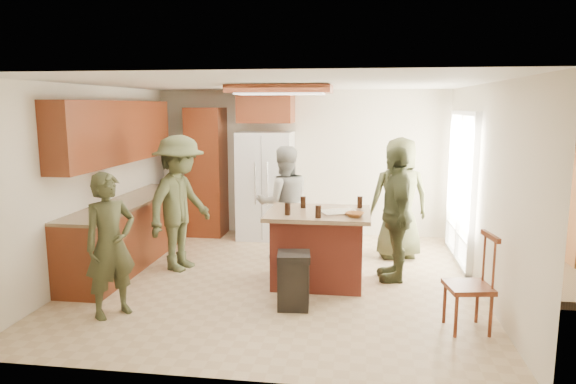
# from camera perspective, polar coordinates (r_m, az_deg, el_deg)

# --- Properties ---
(person_front_left) EXTENTS (0.67, 0.70, 1.56)m
(person_front_left) POSITION_cam_1_polar(r_m,az_deg,el_deg) (5.77, -19.12, -5.59)
(person_front_left) COLOR #373921
(person_front_left) RESTS_ON ground
(person_behind_left) EXTENTS (0.92, 0.73, 1.66)m
(person_behind_left) POSITION_cam_1_polar(r_m,az_deg,el_deg) (7.47, -0.46, -1.23)
(person_behind_left) COLOR gray
(person_behind_left) RESTS_ON ground
(person_behind_right) EXTENTS (0.98, 0.75, 1.79)m
(person_behind_right) POSITION_cam_1_polar(r_m,az_deg,el_deg) (7.68, 12.27, -0.67)
(person_behind_right) COLOR #393C23
(person_behind_right) RESTS_ON ground
(person_side_right) EXTENTS (0.59, 1.05, 1.73)m
(person_side_right) POSITION_cam_1_polar(r_m,az_deg,el_deg) (6.71, 11.88, -2.39)
(person_side_right) COLOR #393E24
(person_side_right) RESTS_ON ground
(person_counter) EXTENTS (0.89, 1.30, 1.85)m
(person_counter) POSITION_cam_1_polar(r_m,az_deg,el_deg) (7.12, -11.92, -1.24)
(person_counter) COLOR #3E4327
(person_counter) RESTS_ON ground
(left_cabinetry) EXTENTS (0.64, 3.00, 2.30)m
(left_cabinetry) POSITION_cam_1_polar(r_m,az_deg,el_deg) (7.57, -17.63, -0.60)
(left_cabinetry) COLOR maroon
(left_cabinetry) RESTS_ON ground
(back_wall_units) EXTENTS (1.80, 0.60, 2.45)m
(back_wall_units) POSITION_cam_1_polar(r_m,az_deg,el_deg) (8.87, -7.41, 3.98)
(back_wall_units) COLOR maroon
(back_wall_units) RESTS_ON ground
(refrigerator) EXTENTS (0.90, 0.76, 1.80)m
(refrigerator) POSITION_cam_1_polar(r_m,az_deg,el_deg) (8.68, -2.49, 0.73)
(refrigerator) COLOR white
(refrigerator) RESTS_ON ground
(kitchen_island) EXTENTS (1.28, 1.03, 0.93)m
(kitchen_island) POSITION_cam_1_polar(r_m,az_deg,el_deg) (6.52, 3.38, -6.09)
(kitchen_island) COLOR maroon
(kitchen_island) RESTS_ON ground
(island_items) EXTENTS (0.98, 0.74, 0.15)m
(island_items) POSITION_cam_1_polar(r_m,az_deg,el_deg) (6.29, 5.32, -2.07)
(island_items) COLOR silver
(island_items) RESTS_ON kitchen_island
(trash_bin) EXTENTS (0.40, 0.40, 0.63)m
(trash_bin) POSITION_cam_1_polar(r_m,az_deg,el_deg) (5.78, 0.64, -9.76)
(trash_bin) COLOR black
(trash_bin) RESTS_ON ground
(spindle_chair) EXTENTS (0.48, 0.48, 0.99)m
(spindle_chair) POSITION_cam_1_polar(r_m,az_deg,el_deg) (5.50, 19.60, -9.88)
(spindle_chair) COLOR maroon
(spindle_chair) RESTS_ON ground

